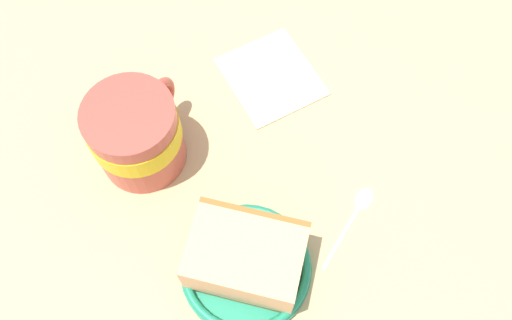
% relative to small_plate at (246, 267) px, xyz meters
% --- Properties ---
extents(ground_plane, '(1.49, 1.49, 0.02)m').
position_rel_small_plate_xyz_m(ground_plane, '(0.06, 0.02, -0.02)').
color(ground_plane, tan).
extents(small_plate, '(0.14, 0.14, 0.02)m').
position_rel_small_plate_xyz_m(small_plate, '(0.00, 0.00, 0.00)').
color(small_plate, '#1E8C66').
rests_on(small_plate, ground_plane).
extents(cake_slice, '(0.13, 0.14, 0.06)m').
position_rel_small_plate_xyz_m(cake_slice, '(0.00, -0.00, 0.03)').
color(cake_slice, '#9E662D').
rests_on(cake_slice, small_plate).
extents(tea_mug, '(0.11, 0.11, 0.10)m').
position_rel_small_plate_xyz_m(tea_mug, '(0.17, 0.06, 0.04)').
color(tea_mug, '#BF4C3F').
rests_on(tea_mug, ground_plane).
extents(teaspoon, '(0.08, 0.10, 0.01)m').
position_rel_small_plate_xyz_m(teaspoon, '(0.02, -0.14, -0.01)').
color(teaspoon, silver).
rests_on(teaspoon, ground_plane).
extents(folded_napkin, '(0.13, 0.12, 0.01)m').
position_rel_small_plate_xyz_m(folded_napkin, '(0.22, -0.12, -0.01)').
color(folded_napkin, beige).
rests_on(folded_napkin, ground_plane).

